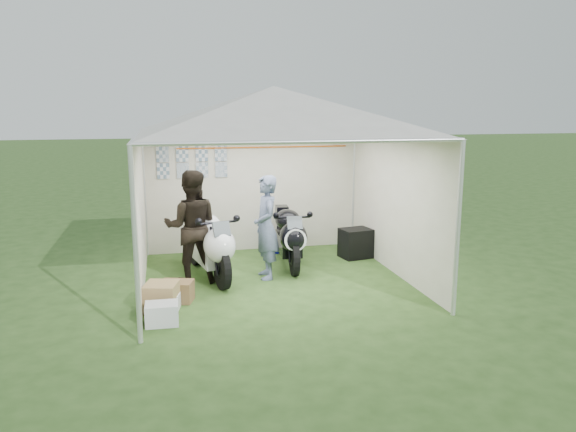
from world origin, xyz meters
The scene contains 12 objects.
ground centered at (0.00, 0.00, 0.00)m, with size 80.00×80.00×0.00m, color #2A481A.
canopy_tent centered at (0.00, 0.03, 2.58)m, with size 5.66×5.66×3.00m.
motorcycle_white centered at (-0.98, 0.34, 0.58)m, with size 0.73×2.10×1.04m.
motorcycle_black centered at (0.40, 0.74, 0.55)m, with size 0.54×2.00×0.98m.
paddock_stand centered at (0.47, 1.65, 0.14)m, with size 0.38×0.24×0.29m, color #1315B5.
person_dark_jacket centered at (-1.26, 0.23, 0.88)m, with size 0.85×0.66×1.76m, color black.
person_blue_jacket centered at (-0.10, 0.15, 0.83)m, with size 0.60×0.40×1.65m, color slate.
equipment_box centered at (1.70, 1.00, 0.26)m, with size 0.53×0.42×0.53m, color black.
crate_0 centered at (-1.75, -1.48, 0.14)m, with size 0.41×0.32×0.27m, color silver.
crate_1 centered at (-1.75, -0.98, 0.19)m, with size 0.42×0.42×0.38m, color olive.
crate_2 centered at (-1.65, -0.94, 0.10)m, with size 0.27×0.23×0.20m, color silver.
crate_3 centered at (-1.54, -0.66, 0.15)m, with size 0.44×0.31×0.29m, color brown.
Camera 1 is at (-1.67, -8.36, 2.72)m, focal length 35.00 mm.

